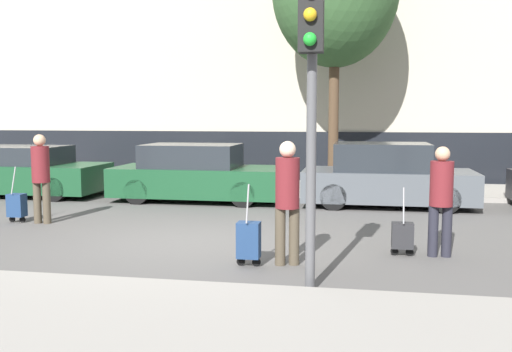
{
  "coord_description": "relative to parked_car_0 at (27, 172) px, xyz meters",
  "views": [
    {
      "loc": [
        2.77,
        -9.01,
        2.12
      ],
      "look_at": [
        0.8,
        1.8,
        0.95
      ],
      "focal_mm": 40.0,
      "sensor_mm": 36.0,
      "label": 1
    }
  ],
  "objects": [
    {
      "name": "building_facade",
      "position": [
        5.92,
        5.63,
        4.91
      ],
      "size": [
        28.0,
        2.3,
        11.09
      ],
      "color": "#B7AD99",
      "rests_on": "ground_plane"
    },
    {
      "name": "ground_plane",
      "position": [
        5.92,
        -4.69,
        -0.62
      ],
      "size": [
        80.0,
        80.0,
        0.0
      ],
      "primitive_type": "plane",
      "color": "#565451"
    },
    {
      "name": "trolley_right",
      "position": [
        9.35,
        -4.96,
        -0.31
      ],
      "size": [
        0.34,
        0.29,
        1.05
      ],
      "color": "#262628",
      "rests_on": "ground_plane"
    },
    {
      "name": "trolley_center",
      "position": [
        7.17,
        -5.96,
        -0.25
      ],
      "size": [
        0.34,
        0.29,
        1.17
      ],
      "color": "navy",
      "rests_on": "ground_plane"
    },
    {
      "name": "sidewalk_near",
      "position": [
        5.92,
        -8.44,
        -0.56
      ],
      "size": [
        28.0,
        2.5,
        0.12
      ],
      "color": "gray",
      "rests_on": "ground_plane"
    },
    {
      "name": "parked_car_1",
      "position": [
        4.71,
        -0.08,
        0.03
      ],
      "size": [
        4.19,
        1.83,
        1.41
      ],
      "color": "#194728",
      "rests_on": "ground_plane"
    },
    {
      "name": "parked_car_0",
      "position": [
        0.0,
        0.0,
        0.0
      ],
      "size": [
        4.02,
        1.92,
        1.31
      ],
      "color": "#194728",
      "rests_on": "ground_plane"
    },
    {
      "name": "pedestrian_center",
      "position": [
        7.7,
        -5.8,
        0.38
      ],
      "size": [
        0.34,
        0.34,
        1.77
      ],
      "rotation": [
        0.0,
        0.0,
        0.29
      ],
      "color": "#4C4233",
      "rests_on": "ground_plane"
    },
    {
      "name": "pedestrian_left",
      "position": [
        2.55,
        -3.55,
        0.38
      ],
      "size": [
        0.35,
        0.34,
        1.75
      ],
      "rotation": [
        0.0,
        0.0,
        0.0
      ],
      "color": "#4C4233",
      "rests_on": "ground_plane"
    },
    {
      "name": "pedestrian_right",
      "position": [
        9.9,
        -4.91,
        0.32
      ],
      "size": [
        0.35,
        0.34,
        1.66
      ],
      "rotation": [
        0.0,
        0.0,
        0.08
      ],
      "color": "#23232D",
      "rests_on": "ground_plane"
    },
    {
      "name": "parked_car_2",
      "position": [
        9.3,
        -0.12,
        0.06
      ],
      "size": [
        3.93,
        1.8,
        1.48
      ],
      "color": "#4C5156",
      "rests_on": "ground_plane"
    },
    {
      "name": "traffic_light",
      "position": [
        8.12,
        -7.05,
        1.97
      ],
      "size": [
        0.28,
        0.47,
        3.63
      ],
      "color": "#515154",
      "rests_on": "ground_plane"
    },
    {
      "name": "trolley_left",
      "position": [
        2.0,
        -3.55,
        -0.28
      ],
      "size": [
        0.34,
        0.29,
        1.11
      ],
      "color": "navy",
      "rests_on": "ground_plane"
    },
    {
      "name": "sidewalk_far",
      "position": [
        5.92,
        2.31,
        -0.56
      ],
      "size": [
        28.0,
        3.0,
        0.12
      ],
      "color": "gray",
      "rests_on": "ground_plane"
    }
  ]
}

